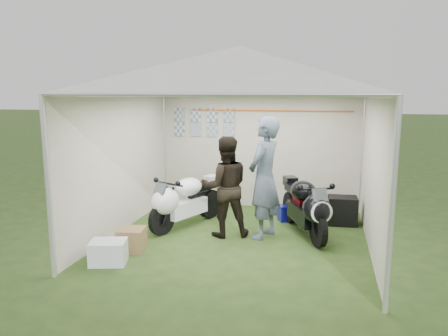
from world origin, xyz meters
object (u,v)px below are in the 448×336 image
(person_blue_jacket, at_px, (264,178))
(crate_0, at_px, (108,252))
(crate_2, at_px, (103,250))
(equipment_box, at_px, (342,211))
(motorcycle_white, at_px, (183,200))
(paddock_stand, at_px, (289,213))
(canopy_tent, at_px, (240,75))
(motorcycle_black, at_px, (306,205))
(person_dark_jacket, at_px, (225,187))
(crate_1, at_px, (132,239))

(person_blue_jacket, bearing_deg, crate_0, -31.59)
(crate_2, bearing_deg, equipment_box, 35.07)
(motorcycle_white, bearing_deg, paddock_stand, 48.75)
(canopy_tent, relative_size, crate_2, 20.61)
(canopy_tent, height_order, motorcycle_black, canopy_tent)
(canopy_tent, bearing_deg, motorcycle_black, 18.06)
(person_dark_jacket, distance_m, crate_1, 1.68)
(person_dark_jacket, xyz_separation_m, crate_1, (-1.20, -0.98, -0.65))
(crate_1, height_order, crate_2, crate_1)
(person_blue_jacket, bearing_deg, motorcycle_white, -79.00)
(crate_2, bearing_deg, paddock_stand, 44.19)
(person_dark_jacket, xyz_separation_m, crate_2, (-1.49, -1.30, -0.72))
(motorcycle_white, bearing_deg, equipment_box, 40.70)
(person_dark_jacket, bearing_deg, crate_2, 20.84)
(person_blue_jacket, height_order, crate_0, person_blue_jacket)
(motorcycle_white, relative_size, motorcycle_black, 0.96)
(paddock_stand, xyz_separation_m, crate_0, (-2.24, -2.58, 0.02))
(crate_0, xyz_separation_m, crate_1, (0.10, 0.53, 0.01))
(crate_2, bearing_deg, motorcycle_white, 66.30)
(paddock_stand, xyz_separation_m, person_dark_jacket, (-0.95, -1.07, 0.67))
(motorcycle_white, relative_size, crate_1, 4.46)
(motorcycle_white, relative_size, crate_2, 6.07)
(motorcycle_black, distance_m, crate_1, 2.80)
(crate_0, bearing_deg, person_blue_jacket, 39.53)
(canopy_tent, height_order, person_blue_jacket, canopy_tent)
(person_blue_jacket, distance_m, crate_1, 2.25)
(canopy_tent, bearing_deg, motorcycle_white, 163.61)
(canopy_tent, height_order, crate_1, canopy_tent)
(person_blue_jacket, xyz_separation_m, crate_1, (-1.82, -1.05, -0.81))
(crate_1, bearing_deg, motorcycle_white, 72.41)
(motorcycle_white, bearing_deg, crate_1, -83.53)
(motorcycle_white, distance_m, crate_2, 1.75)
(motorcycle_white, bearing_deg, person_dark_jacket, 5.82)
(equipment_box, bearing_deg, canopy_tent, -146.06)
(person_dark_jacket, relative_size, crate_1, 4.37)
(motorcycle_white, height_order, equipment_box, motorcycle_white)
(motorcycle_black, xyz_separation_m, person_dark_jacket, (-1.28, -0.30, 0.31))
(canopy_tent, distance_m, motorcycle_black, 2.34)
(equipment_box, bearing_deg, person_dark_jacket, -150.48)
(paddock_stand, bearing_deg, equipment_box, -0.17)
(canopy_tent, xyz_separation_m, motorcycle_black, (1.04, 0.34, -2.07))
(motorcycle_black, xyz_separation_m, person_blue_jacket, (-0.66, -0.23, 0.47))
(motorcycle_white, distance_m, person_dark_jacket, 0.90)
(motorcycle_black, xyz_separation_m, crate_2, (-2.77, -1.60, -0.41))
(crate_1, bearing_deg, crate_0, -100.41)
(person_dark_jacket, xyz_separation_m, person_blue_jacket, (0.62, 0.07, 0.16))
(crate_2, bearing_deg, canopy_tent, 36.12)
(crate_0, relative_size, crate_1, 1.28)
(motorcycle_white, bearing_deg, crate_2, -89.65)
(crate_0, bearing_deg, person_dark_jacket, 49.48)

